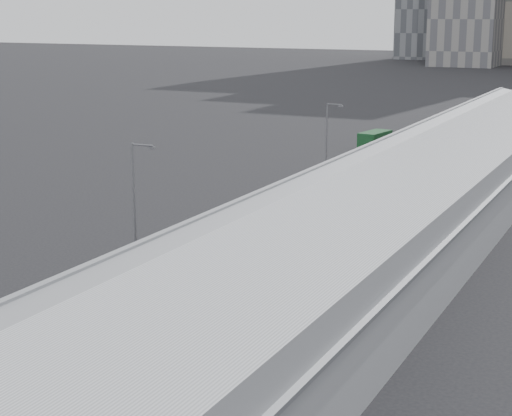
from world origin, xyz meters
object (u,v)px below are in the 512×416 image
Objects in this scene: bus_2 at (37,346)px; street_lamp_near at (136,195)px; bus_3 at (168,274)px; bus_6 at (386,166)px; bus_7 at (417,149)px; shipping_container at (375,141)px; street_lamp_far at (328,132)px; suv at (421,132)px; bus_4 at (265,226)px; bus_5 at (340,191)px.

bus_2 is 20.82m from street_lamp_near.
bus_6 reaches higher than bus_3.
bus_2 is at bearing -95.58° from bus_7.
shipping_container is (-7.52, 78.59, -0.35)m from bus_2.
bus_3 is 64.97m from shipping_container.
bus_3 is 1.52× the size of street_lamp_far.
bus_2 reaches higher than shipping_container.
bus_6 is 1.72× the size of street_lamp_far.
bus_7 is 21.83m from suv.
bus_2 is at bearing -87.74° from suv.
suv is (-4.67, 79.99, -0.81)m from bus_3.
shipping_container is 15.55m from suv.
shipping_container is (-7.33, 50.47, -0.35)m from bus_4.
shipping_container is at bearing 96.87° from bus_3.
street_lamp_near is 1.13× the size of street_lamp_far.
bus_4 reaches higher than bus_5.
street_lamp_near is (-6.63, -53.43, 3.75)m from bus_7.
street_lamp_near is (-6.66, 19.38, 3.65)m from bus_2.
bus_5 is (0.45, 16.16, -0.15)m from bus_4.
bus_2 is 1.66× the size of street_lamp_far.
bus_4 is 44.69m from bus_7.
shipping_container is (-0.86, 59.21, -4.00)m from street_lamp_near.
bus_4 is 1.47× the size of street_lamp_near.
bus_5 reaches higher than shipping_container.
street_lamp_far is (-7.37, 60.57, 3.12)m from bus_2.
bus_4 is at bearing 88.88° from bus_3.
street_lamp_near is at bearing -102.68° from bus_7.
bus_5 is at bearing 89.06° from bus_3.
bus_5 is 2.37× the size of suv.
bus_2 reaches higher than bus_5.
street_lamp_near is at bearing 138.81° from bus_3.
bus_5 reaches higher than suv.
bus_7 is at bearing 84.44° from bus_2.
street_lamp_far is at bearing -126.58° from bus_7.
street_lamp_far reaches higher than bus_6.
street_lamp_far is (-7.68, 1.82, 3.04)m from bus_6.
bus_3 is 14.14m from bus_4.
street_lamp_far reaches higher than bus_3.
bus_5 is at bearing -64.88° from street_lamp_far.
street_lamp_near is at bearing -92.00° from suv.
bus_5 is at bearing -68.81° from shipping_container.
bus_6 is 2.74× the size of suv.
street_lamp_near reaches higher than suv.
bus_3 is 47.17m from street_lamp_far.
bus_4 is at bearing -73.32° from shipping_container.
street_lamp_near reaches higher than street_lamp_far.
shipping_container is at bearing 103.19° from bus_4.
bus_3 is at bearing -42.01° from street_lamp_near.
bus_5 is at bearing -95.03° from bus_7.
suv is (-5.34, 93.97, -0.94)m from bus_2.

